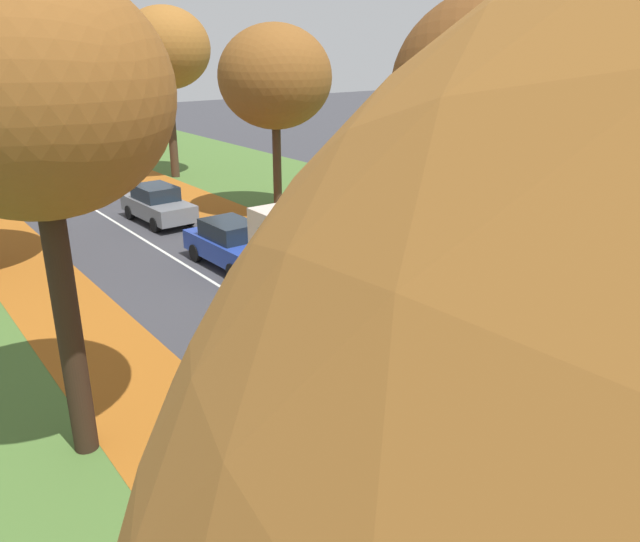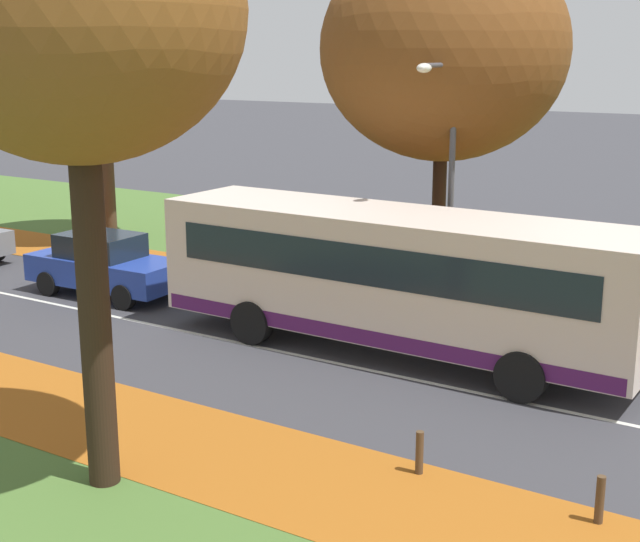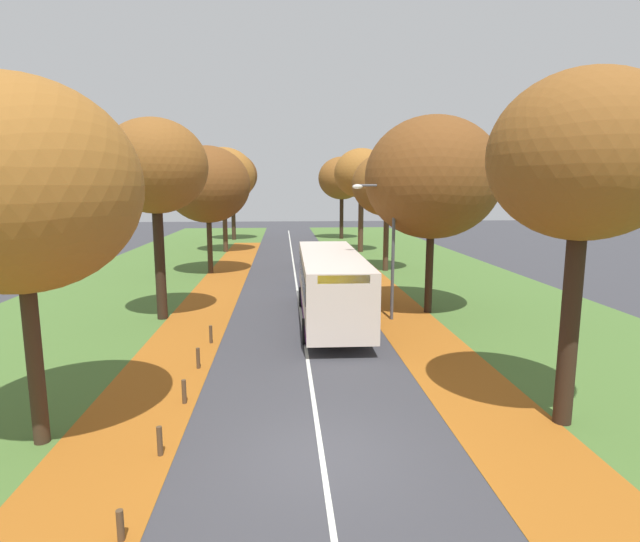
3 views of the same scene
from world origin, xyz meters
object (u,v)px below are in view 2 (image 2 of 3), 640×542
bollard_fourth (600,500)px  car_blue_lead (105,265)px  bus (396,274)px  tree_left_near (76,13)px  tree_right_near (444,49)px  tree_right_mid (102,56)px  streetlamp_right (446,164)px  bollard_fifth (419,453)px

bollard_fourth → car_blue_lead: car_blue_lead is taller
bus → car_blue_lead: (0.05, 8.48, -0.89)m
tree_left_near → bus: size_ratio=0.84×
tree_right_near → bus: tree_right_near is taller
tree_right_near → tree_right_mid: 12.16m
streetlamp_right → tree_right_mid: bearing=78.2°
bus → car_blue_lead: size_ratio=2.46×
tree_left_near → bus: 9.03m
bus → bollard_fourth: bearing=-131.0°
streetlamp_right → car_blue_lead: streetlamp_right is taller
tree_left_near → tree_right_mid: bearing=44.4°
bollard_fourth → bollard_fifth: 2.68m
bollard_fourth → bollard_fifth: bearing=89.3°
streetlamp_right → bus: 3.15m
car_blue_lead → tree_right_mid: bearing=43.5°
tree_right_mid → bus: (-5.20, -13.38, -4.34)m
bollard_fifth → bus: (4.81, 2.89, 1.36)m
tree_left_near → bollard_fifth: 7.86m
tree_right_mid → streetlamp_right: (-2.80, -13.35, -2.31)m
tree_right_mid → streetlamp_right: 13.83m
car_blue_lead → tree_right_near: bearing=-57.2°
tree_left_near → bollard_fifth: size_ratio=12.75×
bus → tree_right_mid: bearing=68.8°
bollard_fifth → streetlamp_right: (7.21, 2.92, 3.39)m
bollard_fourth → streetlamp_right: (7.24, 5.61, 3.39)m
tree_right_mid → bollard_fourth: 22.19m
bollard_fifth → streetlamp_right: bearing=22.1°
tree_left_near → streetlamp_right: bearing=-5.3°
bollard_fifth → bus: bearing=31.0°
tree_left_near → bus: (7.49, -0.95, -4.96)m
tree_left_near → tree_right_mid: size_ratio=1.06×
streetlamp_right → car_blue_lead: 9.25m
tree_left_near → streetlamp_right: (9.89, -0.91, -2.93)m
bollard_fifth → bus: size_ratio=0.07×
tree_left_near → bollard_fourth: tree_left_near is taller
bollard_fifth → streetlamp_right: size_ratio=0.11×
bollard_fourth → bus: size_ratio=0.07×
bollard_fifth → streetlamp_right: streetlamp_right is taller
bollard_fifth → bus: bus is taller
tree_right_mid → car_blue_lead: bearing=-136.5°
bollard_fourth → bollard_fifth: bollard_fourth is taller
bollard_fourth → tree_right_near: bearing=35.4°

